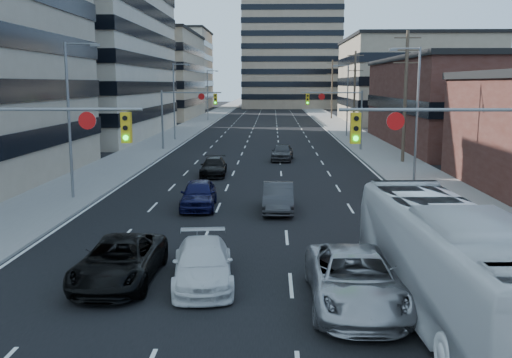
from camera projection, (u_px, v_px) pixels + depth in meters
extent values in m
cube|color=black|center=(268.00, 111.00, 141.45)|extent=(18.00, 300.00, 0.02)
cube|color=slate|center=(222.00, 110.00, 141.77)|extent=(5.00, 300.00, 0.15)
cube|color=slate|center=(315.00, 110.00, 141.10)|extent=(5.00, 300.00, 0.15)
cube|color=#ADA089|center=(47.00, 24.00, 70.92)|extent=(26.00, 34.00, 28.00)
cube|color=gray|center=(144.00, 77.00, 111.25)|extent=(20.00, 30.00, 16.00)
cube|color=#472119|center=(486.00, 104.00, 61.15)|extent=(20.00, 30.00, 9.00)
cube|color=gray|center=(411.00, 82.00, 98.16)|extent=(22.00, 28.00, 14.00)
cube|color=gray|center=(291.00, 1.00, 156.17)|extent=(26.00, 26.00, 58.00)
cube|color=#ADA089|center=(163.00, 71.00, 150.46)|extent=(24.00, 24.00, 20.00)
cube|color=gray|center=(399.00, 86.00, 139.52)|extent=(22.00, 22.00, 12.00)
cylinder|color=slate|center=(52.00, 109.00, 20.43)|extent=(6.50, 0.12, 0.12)
cube|color=gold|center=(126.00, 128.00, 20.46)|extent=(0.35, 0.28, 1.10)
cylinder|color=black|center=(125.00, 118.00, 20.25)|extent=(0.18, 0.06, 0.18)
cylinder|color=black|center=(125.00, 128.00, 20.31)|extent=(0.18, 0.06, 0.18)
cylinder|color=#0CE526|center=(126.00, 138.00, 20.36)|extent=(0.18, 0.06, 0.18)
cylinder|color=white|center=(87.00, 121.00, 20.43)|extent=(0.64, 0.06, 0.64)
cylinder|color=slate|center=(432.00, 110.00, 20.04)|extent=(6.50, 0.12, 0.12)
cube|color=gold|center=(355.00, 128.00, 20.22)|extent=(0.35, 0.28, 1.10)
cylinder|color=black|center=(356.00, 119.00, 20.01)|extent=(0.18, 0.06, 0.18)
cylinder|color=black|center=(356.00, 128.00, 20.07)|extent=(0.18, 0.06, 0.18)
cylinder|color=#0CE526|center=(356.00, 138.00, 20.13)|extent=(0.18, 0.06, 0.18)
cylinder|color=white|center=(396.00, 121.00, 20.11)|extent=(0.64, 0.06, 0.64)
cylinder|color=slate|center=(162.00, 121.00, 57.46)|extent=(0.18, 0.18, 6.00)
cylinder|color=slate|center=(191.00, 93.00, 56.91)|extent=(6.00, 0.12, 0.12)
cube|color=gold|center=(215.00, 99.00, 56.95)|extent=(0.35, 0.28, 1.10)
cylinder|color=black|center=(215.00, 96.00, 56.73)|extent=(0.18, 0.06, 0.18)
cylinder|color=black|center=(215.00, 99.00, 56.79)|extent=(0.18, 0.06, 0.18)
cylinder|color=#0CE526|center=(215.00, 103.00, 56.85)|extent=(0.18, 0.06, 0.18)
cylinder|color=white|center=(201.00, 97.00, 56.92)|extent=(0.64, 0.06, 0.64)
cylinder|color=slate|center=(361.00, 121.00, 56.88)|extent=(0.18, 0.18, 6.00)
cylinder|color=slate|center=(332.00, 93.00, 56.50)|extent=(6.00, 0.12, 0.12)
cube|color=gold|center=(307.00, 99.00, 56.68)|extent=(0.35, 0.28, 1.10)
cylinder|color=black|center=(308.00, 96.00, 56.46)|extent=(0.18, 0.06, 0.18)
cylinder|color=black|center=(308.00, 99.00, 56.52)|extent=(0.18, 0.06, 0.18)
cylinder|color=#0CE526|center=(308.00, 103.00, 56.58)|extent=(0.18, 0.06, 0.18)
cylinder|color=white|center=(322.00, 97.00, 56.57)|extent=(0.64, 0.06, 0.64)
cylinder|color=#4C3D2D|center=(405.00, 98.00, 47.53)|extent=(0.28, 0.28, 11.00)
cube|color=#4C3D2D|center=(408.00, 38.00, 46.71)|extent=(2.20, 0.10, 0.10)
cube|color=#4C3D2D|center=(407.00, 50.00, 46.88)|extent=(2.20, 0.10, 0.10)
cube|color=#4C3D2D|center=(407.00, 63.00, 47.05)|extent=(2.20, 0.10, 0.10)
cylinder|color=#4C3D2D|center=(355.00, 92.00, 77.10)|extent=(0.28, 0.28, 11.00)
cube|color=#4C3D2D|center=(356.00, 55.00, 76.28)|extent=(2.20, 0.10, 0.10)
cube|color=#4C3D2D|center=(355.00, 63.00, 76.45)|extent=(2.20, 0.10, 0.10)
cube|color=#4C3D2D|center=(355.00, 71.00, 76.62)|extent=(2.20, 0.10, 0.10)
cylinder|color=#4C3D2D|center=(332.00, 90.00, 106.67)|extent=(0.28, 0.28, 11.00)
cube|color=#4C3D2D|center=(333.00, 63.00, 105.85)|extent=(2.20, 0.10, 0.10)
cube|color=#4C3D2D|center=(332.00, 69.00, 106.02)|extent=(2.20, 0.10, 0.10)
cube|color=#4C3D2D|center=(332.00, 74.00, 106.19)|extent=(2.20, 0.10, 0.10)
cylinder|color=slate|center=(69.00, 123.00, 32.59)|extent=(0.16, 0.16, 9.00)
cylinder|color=slate|center=(81.00, 44.00, 31.83)|extent=(1.80, 0.10, 0.10)
cube|color=slate|center=(95.00, 45.00, 31.82)|extent=(0.50, 0.22, 0.14)
cylinder|color=slate|center=(174.00, 102.00, 67.09)|extent=(0.16, 0.16, 9.00)
cylinder|color=slate|center=(181.00, 64.00, 66.33)|extent=(1.80, 0.10, 0.10)
cube|color=slate|center=(188.00, 65.00, 66.32)|extent=(0.50, 0.22, 0.14)
cylinder|color=slate|center=(208.00, 96.00, 101.58)|extent=(0.16, 0.16, 9.00)
cylinder|color=slate|center=(212.00, 71.00, 100.83)|extent=(1.80, 0.10, 0.10)
cube|color=slate|center=(217.00, 71.00, 100.82)|extent=(0.50, 0.22, 0.14)
cylinder|color=slate|center=(417.00, 118.00, 36.90)|extent=(0.16, 0.16, 9.00)
cylinder|color=slate|center=(406.00, 48.00, 36.20)|extent=(1.80, 0.10, 0.10)
cube|color=slate|center=(393.00, 50.00, 36.23)|extent=(0.50, 0.22, 0.14)
cylinder|color=slate|center=(347.00, 101.00, 71.40)|extent=(0.16, 0.16, 9.00)
cylinder|color=slate|center=(341.00, 65.00, 70.70)|extent=(1.80, 0.10, 0.10)
cube|color=slate|center=(335.00, 66.00, 70.73)|extent=(0.50, 0.22, 0.14)
imported|color=black|center=(120.00, 261.00, 19.42)|extent=(2.51, 5.39, 1.50)
imported|color=silver|center=(203.00, 264.00, 19.25)|extent=(2.53, 5.06, 1.41)
imported|color=#A3A3A7|center=(355.00, 279.00, 17.31)|extent=(2.78, 6.02, 1.67)
imported|color=silver|center=(452.00, 264.00, 16.19)|extent=(3.45, 12.05, 3.32)
imported|color=black|center=(199.00, 194.00, 30.91)|extent=(2.05, 4.63, 1.55)
imported|color=#2D2D2F|center=(278.00, 197.00, 30.22)|extent=(1.62, 4.56, 1.50)
imported|color=black|center=(214.00, 167.00, 41.80)|extent=(2.00, 4.60, 1.32)
imported|color=#353538|center=(282.00, 152.00, 50.00)|extent=(2.17, 4.56, 1.50)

